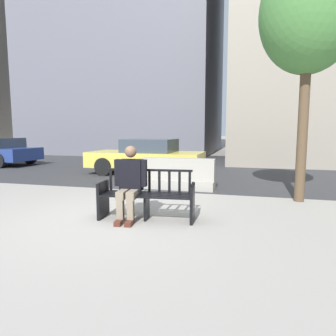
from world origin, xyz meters
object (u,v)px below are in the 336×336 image
Objects in this scene: jersey_barrier_centre at (178,176)px; street_tree at (309,14)px; car_taxi_near at (147,157)px; seated_person at (130,181)px; street_bench at (147,197)px.

street_tree is (2.98, -0.78, 3.68)m from jersey_barrier_centre.
car_taxi_near is (-1.76, 2.50, 0.30)m from jersey_barrier_centre.
street_tree is 6.69m from car_taxi_near.
seated_person is at bearing -74.18° from car_taxi_near.
street_bench is 0.33× the size of street_tree.
street_tree is at bearing -14.73° from jersey_barrier_centre.
jersey_barrier_centre is at bearing 91.87° from street_bench.
jersey_barrier_centre is 0.47× the size of car_taxi_near.
street_tree is 1.26× the size of car_taxi_near.
street_tree reaches higher than street_bench.
seated_person is 0.66× the size of jersey_barrier_centre.
seated_person is at bearing -93.63° from jersey_barrier_centre.
street_bench is at bearing -142.96° from street_tree.
street_bench is at bearing -88.13° from jersey_barrier_centre.
jersey_barrier_centre is at bearing -54.74° from car_taxi_near.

